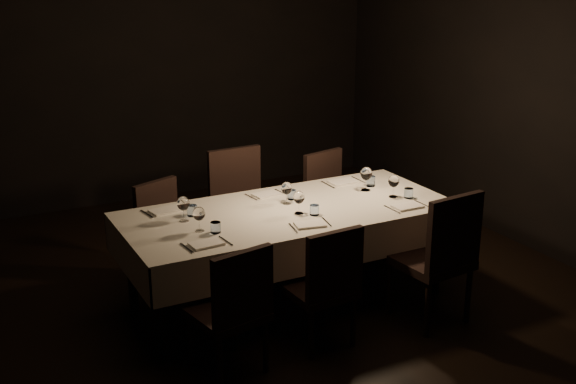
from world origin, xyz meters
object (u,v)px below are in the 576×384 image
chair_near_left (234,305)px  chair_far_center (241,203)px  chair_near_center (326,281)px  chair_far_right (330,197)px  chair_near_right (440,253)px  dining_table (288,219)px  chair_far_left (165,229)px

chair_near_left → chair_far_center: chair_far_center is taller
chair_near_center → chair_far_right: (0.94, 1.52, 0.01)m
chair_near_center → chair_near_right: (0.91, -0.07, 0.06)m
dining_table → chair_far_left: chair_far_left is taller
chair_near_left → chair_far_left: chair_near_left is taller
chair_near_right → chair_far_center: (-0.82, 1.68, -0.00)m
chair_far_right → chair_far_left: bearing=167.7°
chair_near_left → chair_far_left: bearing=-102.5°
dining_table → chair_far_center: (-0.01, 0.86, -0.13)m
chair_near_center → chair_near_right: bearing=171.5°
chair_far_center → chair_far_right: 0.85m
chair_near_center → chair_far_left: (-0.64, 1.49, -0.01)m
chair_near_center → chair_far_center: bearing=-97.0°
chair_near_right → chair_far_center: chair_near_right is taller
chair_near_right → chair_far_right: 1.60m
dining_table → chair_near_center: bearing=-97.8°
chair_far_left → chair_far_right: bearing=-20.7°
chair_near_right → chair_far_left: chair_near_right is taller
dining_table → chair_near_center: 0.78m
chair_near_left → chair_near_center: (0.69, 0.04, -0.00)m
chair_near_left → chair_far_right: size_ratio=0.99×
dining_table → chair_far_left: bearing=135.2°
dining_table → chair_near_right: chair_near_right is taller
chair_near_center → chair_far_right: 1.79m
chair_near_right → chair_far_right: bearing=-96.9°
dining_table → chair_near_right: bearing=-45.8°
dining_table → chair_near_left: size_ratio=2.81×
chair_near_right → chair_far_left: 2.20m
dining_table → chair_far_right: (0.83, 0.77, -0.18)m
chair_far_left → chair_far_center: size_ratio=0.85×
chair_far_center → chair_far_right: chair_far_center is taller
dining_table → chair_far_center: 0.87m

